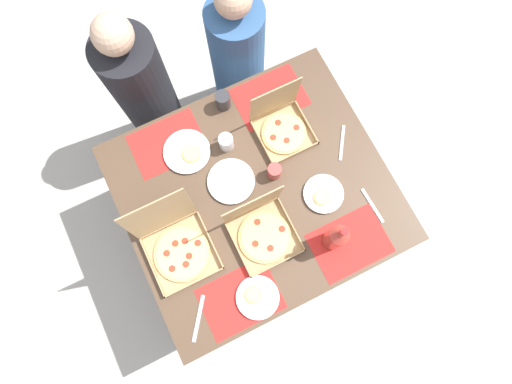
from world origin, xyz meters
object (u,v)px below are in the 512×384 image
plate_far_left (187,152)px  soda_bottle (336,237)px  pizza_box_corner_right (282,126)px  diner_right_seat (238,60)px  pizza_box_center (177,245)px  plate_far_right (323,194)px  cup_clear_left (274,171)px  cup_clear_right (226,142)px  plate_near_right (257,297)px  cup_red (223,100)px  diner_left_seat (147,96)px  plate_near_left (231,181)px  pizza_box_corner_left (262,230)px

plate_far_left → soda_bottle: soda_bottle is taller
pizza_box_corner_right → plate_far_left: size_ratio=1.24×
diner_right_seat → pizza_box_center: bearing=-129.0°
plate_far_right → cup_clear_left: cup_clear_left is taller
pizza_box_center → pizza_box_corner_right: (0.71, 0.31, -0.01)m
plate_far_right → soda_bottle: 0.26m
cup_clear_right → diner_right_seat: 0.70m
plate_near_right → plate_far_right: same height
cup_red → pizza_box_center: bearing=-131.5°
diner_left_seat → pizza_box_center: bearing=-99.8°
plate_near_left → diner_right_seat: (0.38, 0.73, -0.26)m
pizza_box_corner_right → cup_clear_right: (-0.29, 0.05, 0.00)m
pizza_box_corner_right → plate_near_right: pizza_box_corner_right is taller
soda_bottle → cup_clear_right: 0.70m
diner_left_seat → plate_far_left: bearing=-81.8°
cup_red → plate_near_right: bearing=-106.1°
cup_clear_left → plate_near_left: bearing=164.6°
plate_near_left → pizza_box_corner_right: bearing=21.3°
soda_bottle → pizza_box_center: bearing=155.9°
plate_far_right → cup_red: cup_red is taller
cup_clear_left → diner_right_seat: 0.86m
plate_far_right → plate_far_left: bearing=135.8°
soda_bottle → plate_far_right: bearing=70.9°
pizza_box_corner_left → plate_far_left: (-0.16, 0.52, -0.04)m
pizza_box_corner_right → diner_right_seat: (0.03, 0.60, -0.30)m
pizza_box_corner_right → plate_far_left: (-0.48, 0.10, -0.04)m
soda_bottle → cup_red: 0.88m
diner_left_seat → plate_near_right: bearing=-86.8°
pizza_box_center → plate_far_right: bearing=-6.2°
pizza_box_center → plate_far_right: size_ratio=1.73×
diner_right_seat → plate_far_right: bearing=-90.1°
pizza_box_corner_left → soda_bottle: size_ratio=1.00×
plate_near_left → diner_right_seat: diner_right_seat is taller
plate_far_left → pizza_box_center: bearing=-119.0°
plate_far_right → cup_red: 0.69m
soda_bottle → diner_left_seat: bearing=112.7°
pizza_box_corner_left → diner_left_seat: 1.08m
pizza_box_corner_left → diner_right_seat: bearing=71.0°
cup_red → diner_right_seat: (0.23, 0.34, -0.30)m
plate_near_right → cup_clear_right: cup_clear_right is taller
cup_clear_right → diner_left_seat: bearing=115.6°
plate_near_right → plate_far_left: bearing=90.1°
cup_red → diner_left_seat: (-0.35, 0.34, -0.26)m
cup_clear_right → cup_clear_left: 0.28m
pizza_box_corner_right → plate_far_right: bearing=-86.1°
plate_near_left → cup_clear_left: size_ratio=2.66×
pizza_box_corner_right → plate_far_right: pizza_box_corner_right is taller
cup_clear_right → cup_red: 0.22m
pizza_box_corner_left → plate_near_left: 0.29m
diner_right_seat → cup_clear_left: bearing=-102.1°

